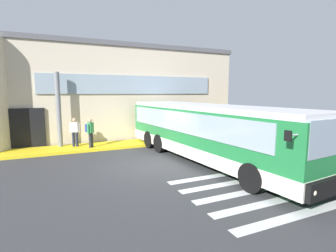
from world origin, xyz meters
The scene contains 9 objects.
ground_plane centered at (0.00, 0.00, -0.01)m, with size 80.00×90.00×0.02m, color #353538.
bay_paint_stripes centered at (2.00, -4.20, 0.00)m, with size 4.40×3.96×0.01m.
terminal_building centered at (-0.67, 11.55, 3.26)m, with size 19.41×13.80×6.54m.
boarding_curb centered at (0.00, 4.80, 0.07)m, with size 21.61×2.00×0.15m, color yellow.
entry_support_column centered at (-3.65, 5.40, 2.30)m, with size 0.28×0.28×4.29m, color slate.
bus_main_foreground centered at (2.76, -0.23, 1.34)m, with size 3.67×11.92×2.70m.
passenger_near_column centered at (-2.85, 5.02, 1.08)m, with size 0.56×0.33×1.68m.
passenger_by_doorway centered at (-2.06, 4.39, 1.11)m, with size 0.50×0.52×1.68m.
safety_bollard_yellow centered at (3.99, 3.60, 0.45)m, with size 0.18×0.18×0.90m, color yellow.
Camera 1 is at (-3.82, -10.38, 3.27)m, focal length 26.84 mm.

